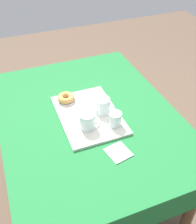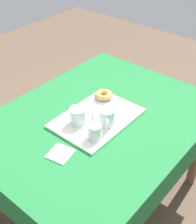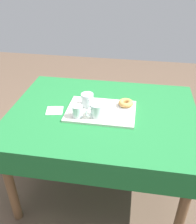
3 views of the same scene
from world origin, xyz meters
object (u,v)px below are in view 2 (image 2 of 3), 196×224
(tea_mug_left, at_px, (107,118))
(tea_mug_right, at_px, (78,116))
(sugar_donut_left, at_px, (104,95))
(serving_tray, at_px, (97,118))
(paper_napkin, at_px, (60,154))
(dining_table, at_px, (98,130))
(donut_plate_left, at_px, (104,98))
(water_glass_near, at_px, (95,133))

(tea_mug_left, xyz_separation_m, tea_mug_right, (-0.09, 0.13, 0.00))
(tea_mug_right, height_order, sugar_donut_left, tea_mug_right)
(serving_tray, distance_m, sugar_donut_left, 0.19)
(tea_mug_right, relative_size, paper_napkin, 1.09)
(dining_table, height_order, paper_napkin, paper_napkin)
(tea_mug_right, bearing_deg, paper_napkin, -159.10)
(sugar_donut_left, bearing_deg, dining_table, -150.80)
(serving_tray, xyz_separation_m, donut_plate_left, (0.17, 0.08, 0.01))
(sugar_donut_left, distance_m, paper_napkin, 0.51)
(water_glass_near, bearing_deg, tea_mug_right, 75.75)
(dining_table, xyz_separation_m, donut_plate_left, (0.15, 0.09, 0.10))
(dining_table, relative_size, donut_plate_left, 11.78)
(serving_tray, distance_m, water_glass_near, 0.18)
(tea_mug_left, height_order, sugar_donut_left, tea_mug_left)
(tea_mug_left, relative_size, paper_napkin, 1.02)
(serving_tray, xyz_separation_m, tea_mug_left, (-0.02, -0.09, 0.05))
(tea_mug_right, relative_size, water_glass_near, 1.52)
(water_glass_near, distance_m, paper_napkin, 0.20)
(dining_table, distance_m, water_glass_near, 0.23)
(dining_table, relative_size, sugar_donut_left, 12.45)
(dining_table, distance_m, sugar_donut_left, 0.22)
(dining_table, distance_m, tea_mug_left, 0.17)
(serving_tray, height_order, sugar_donut_left, sugar_donut_left)
(sugar_donut_left, bearing_deg, donut_plate_left, 0.00)
(dining_table, relative_size, tea_mug_left, 11.35)
(tea_mug_left, height_order, paper_napkin, tea_mug_left)
(donut_plate_left, bearing_deg, paper_napkin, -165.44)
(donut_plate_left, bearing_deg, water_glass_near, -148.28)
(donut_plate_left, bearing_deg, dining_table, -150.80)
(tea_mug_left, distance_m, water_glass_near, 0.13)
(water_glass_near, distance_m, sugar_donut_left, 0.36)
(dining_table, height_order, tea_mug_right, tea_mug_right)
(water_glass_near, height_order, sugar_donut_left, water_glass_near)
(donut_plate_left, xyz_separation_m, sugar_donut_left, (0.00, 0.00, 0.02))
(dining_table, xyz_separation_m, water_glass_near, (-0.15, -0.10, 0.13))
(serving_tray, relative_size, sugar_donut_left, 4.50)
(tea_mug_left, height_order, water_glass_near, tea_mug_left)
(serving_tray, bearing_deg, dining_table, -15.26)
(dining_table, xyz_separation_m, paper_napkin, (-0.34, -0.04, 0.09))
(tea_mug_left, relative_size, donut_plate_left, 1.04)
(serving_tray, xyz_separation_m, sugar_donut_left, (0.17, 0.08, 0.03))
(donut_plate_left, distance_m, paper_napkin, 0.51)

